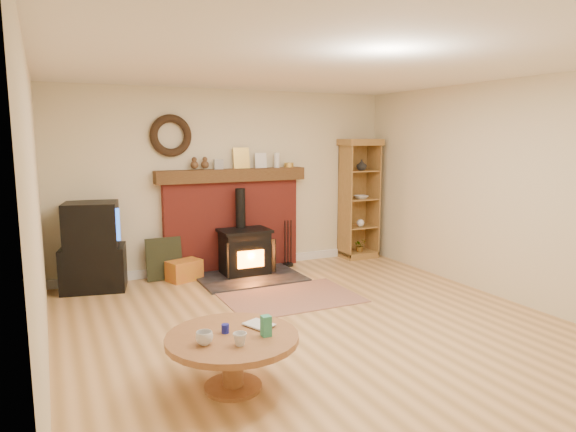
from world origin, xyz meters
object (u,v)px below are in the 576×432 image
tv_unit (93,248)px  curio_cabinet (358,199)px  wood_stove (246,254)px  coffee_table (232,345)px

tv_unit → curio_cabinet: bearing=1.2°
curio_cabinet → wood_stove: bearing=-172.0°
tv_unit → curio_cabinet: 4.05m
coffee_table → curio_cabinet: bearing=45.2°
tv_unit → wood_stove: bearing=-5.8°
wood_stove → tv_unit: 2.01m
wood_stove → curio_cabinet: 2.16m
coffee_table → wood_stove: bearing=67.5°
wood_stove → coffee_table: wood_stove is taller
curio_cabinet → tv_unit: bearing=-178.8°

